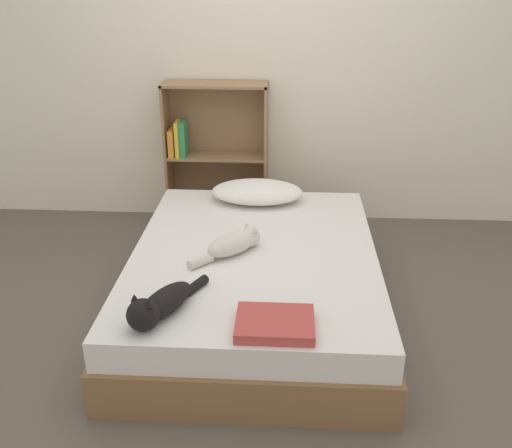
% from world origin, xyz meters
% --- Properties ---
extents(ground_plane, '(8.00, 8.00, 0.00)m').
position_xyz_m(ground_plane, '(0.00, 0.00, 0.00)').
color(ground_plane, brown).
extents(wall_back, '(8.00, 0.06, 2.50)m').
position_xyz_m(wall_back, '(0.00, 1.43, 1.25)').
color(wall_back, silver).
rests_on(wall_back, ground_plane).
extents(bed, '(1.43, 1.91, 0.40)m').
position_xyz_m(bed, '(0.00, 0.00, 0.20)').
color(bed, brown).
rests_on(bed, ground_plane).
extents(pillow, '(0.62, 0.38, 0.14)m').
position_xyz_m(pillow, '(-0.03, 0.74, 0.47)').
color(pillow, white).
rests_on(pillow, bed).
extents(cat_light, '(0.40, 0.39, 0.14)m').
position_xyz_m(cat_light, '(-0.11, -0.03, 0.46)').
color(cat_light, beige).
rests_on(cat_light, bed).
extents(cat_dark, '(0.32, 0.50, 0.17)m').
position_xyz_m(cat_dark, '(-0.40, -0.70, 0.47)').
color(cat_dark, black).
rests_on(cat_dark, bed).
extents(bookshelf, '(0.77, 0.26, 1.10)m').
position_xyz_m(bookshelf, '(-0.39, 1.31, 0.57)').
color(bookshelf, '#8E6B47').
rests_on(bookshelf, ground_plane).
extents(blanket_fold, '(0.35, 0.27, 0.05)m').
position_xyz_m(blanket_fold, '(0.14, -0.76, 0.43)').
color(blanket_fold, '#B2423D').
rests_on(blanket_fold, bed).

